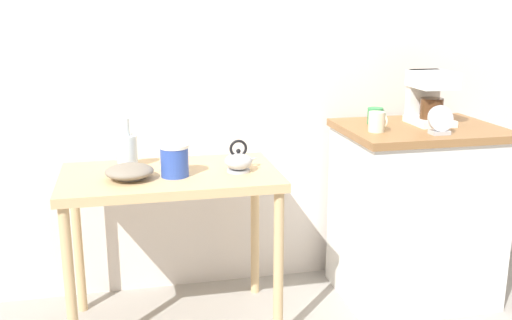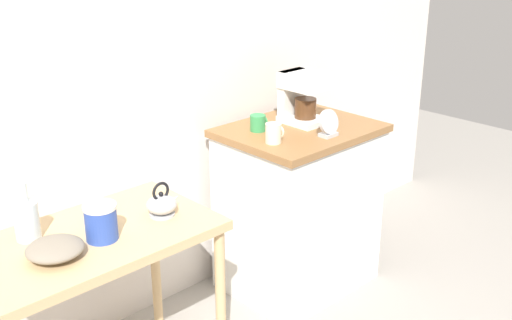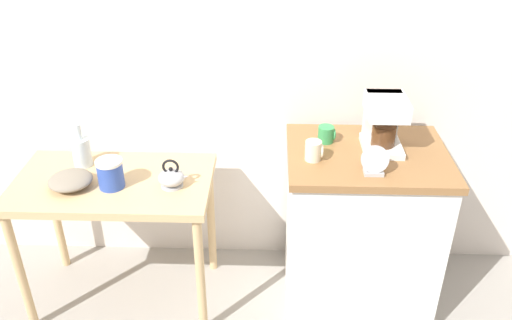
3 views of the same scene
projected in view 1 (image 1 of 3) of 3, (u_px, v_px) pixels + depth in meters
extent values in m
plane|color=gray|center=(298.00, 311.00, 2.89)|extent=(8.00, 8.00, 0.00)
cube|color=silver|center=(296.00, 16.00, 2.99)|extent=(4.40, 0.10, 2.80)
cube|color=tan|center=(170.00, 177.00, 2.59)|extent=(0.95, 0.55, 0.04)
cylinder|color=tan|center=(70.00, 288.00, 2.37)|extent=(0.04, 0.04, 0.70)
cylinder|color=tan|center=(278.00, 268.00, 2.56)|extent=(0.04, 0.04, 0.70)
cylinder|color=tan|center=(78.00, 243.00, 2.82)|extent=(0.04, 0.04, 0.70)
cylinder|color=tan|center=(255.00, 229.00, 3.00)|extent=(0.04, 0.04, 0.70)
cube|color=white|center=(414.00, 216.00, 2.97)|extent=(0.72, 0.56, 0.85)
cube|color=olive|center=(421.00, 130.00, 2.86)|extent=(0.75, 0.59, 0.04)
cylinder|color=gray|center=(130.00, 178.00, 2.49)|extent=(0.09, 0.09, 0.01)
ellipsoid|color=gray|center=(129.00, 171.00, 2.48)|extent=(0.20, 0.20, 0.06)
cylinder|color=#B2B5BA|center=(239.00, 170.00, 2.61)|extent=(0.10, 0.10, 0.01)
ellipsoid|color=#B2B5BA|center=(238.00, 161.00, 2.60)|extent=(0.12, 0.12, 0.07)
cone|color=#B2B5BA|center=(251.00, 160.00, 2.61)|extent=(0.06, 0.03, 0.04)
sphere|color=black|center=(238.00, 151.00, 2.59)|extent=(0.02, 0.02, 0.02)
torus|color=black|center=(238.00, 148.00, 2.58)|extent=(0.08, 0.01, 0.08)
cylinder|color=silver|center=(127.00, 152.00, 2.66)|extent=(0.09, 0.09, 0.15)
cylinder|color=silver|center=(126.00, 127.00, 2.63)|extent=(0.03, 0.03, 0.08)
cylinder|color=#2D4CAD|center=(175.00, 162.00, 2.52)|extent=(0.12, 0.12, 0.13)
cylinder|color=white|center=(174.00, 146.00, 2.51)|extent=(0.12, 0.12, 0.01)
cube|color=white|center=(429.00, 121.00, 2.90)|extent=(0.18, 0.22, 0.03)
cube|color=white|center=(423.00, 95.00, 2.95)|extent=(0.16, 0.05, 0.26)
cube|color=white|center=(433.00, 79.00, 2.84)|extent=(0.18, 0.22, 0.08)
cylinder|color=#4C2D19|center=(431.00, 108.00, 2.87)|extent=(0.11, 0.11, 0.10)
cylinder|color=beige|center=(377.00, 122.00, 2.72)|extent=(0.07, 0.07, 0.09)
torus|color=beige|center=(384.00, 121.00, 2.72)|extent=(0.01, 0.06, 0.06)
cylinder|color=#338C4C|center=(375.00, 116.00, 2.90)|extent=(0.08, 0.08, 0.08)
torus|color=#338C4C|center=(383.00, 116.00, 2.91)|extent=(0.01, 0.05, 0.05)
cube|color=#B2B5BA|center=(439.00, 132.00, 2.67)|extent=(0.08, 0.06, 0.02)
cylinder|color=#B2B5BA|center=(440.00, 119.00, 2.65)|extent=(0.12, 0.05, 0.12)
cylinder|color=black|center=(441.00, 119.00, 2.65)|extent=(0.10, 0.04, 0.10)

